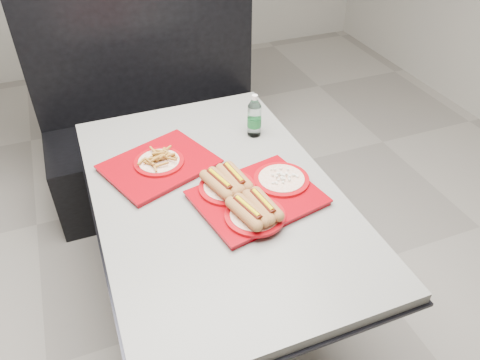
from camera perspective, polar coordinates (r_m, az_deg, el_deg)
name	(u,v)px	position (r m, az deg, el deg)	size (l,w,h in m)	color
ground	(221,311)	(2.34, -2.39, -15.68)	(6.00, 6.00, 0.00)	gray
diner_table	(217,223)	(1.90, -2.84, -5.23)	(0.92, 1.42, 0.75)	black
booth_bench	(158,128)	(2.87, -9.95, 6.24)	(1.30, 0.57, 1.35)	black
tray_near	(252,195)	(1.72, 1.53, -1.79)	(0.50, 0.43, 0.10)	#8C030C
tray_far	(159,163)	(1.93, -9.83, 2.06)	(0.50, 0.45, 0.08)	#8C030C
water_bottle	(254,118)	(2.08, 1.76, 7.56)	(0.06, 0.06, 0.20)	silver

